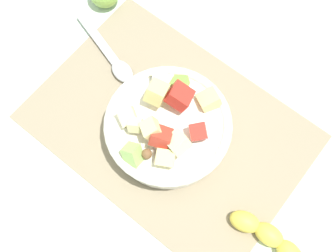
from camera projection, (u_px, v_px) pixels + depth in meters
The scene contains 5 objects.
ground_plane at pixel (169, 127), 0.85m from camera, with size 2.40×2.40×0.00m, color silver.
placemat at pixel (169, 126), 0.85m from camera, with size 0.51×0.36×0.01m, color gray.
salad_bowl at pixel (168, 127), 0.80m from camera, with size 0.23×0.23×0.11m.
serving_spoon at pixel (113, 58), 0.89m from camera, with size 0.19×0.08×0.01m.
banana_whole at pixel (268, 237), 0.76m from camera, with size 0.15×0.05×0.04m.
Camera 1 is at (0.19, -0.24, 0.79)m, focal length 46.80 mm.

